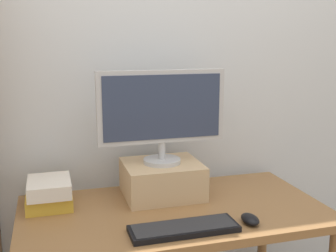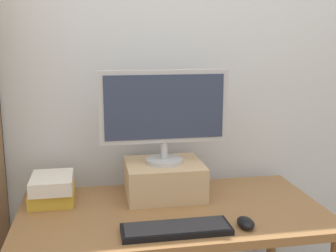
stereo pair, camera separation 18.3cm
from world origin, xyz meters
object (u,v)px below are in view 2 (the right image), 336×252
(computer_monitor, at_px, (164,111))
(computer_mouse, at_px, (246,223))
(desk, at_px, (172,226))
(keyboard, at_px, (176,229))
(book_stack, at_px, (52,189))
(riser_box, at_px, (164,179))

(computer_monitor, relative_size, computer_mouse, 5.71)
(desk, distance_m, keyboard, 0.25)
(book_stack, bearing_deg, desk, -18.65)
(riser_box, height_order, keyboard, riser_box)
(book_stack, bearing_deg, computer_mouse, -27.87)
(computer_monitor, height_order, book_stack, computer_monitor)
(desk, height_order, riser_box, riser_box)
(riser_box, distance_m, book_stack, 0.52)
(book_stack, bearing_deg, keyboard, -39.21)
(keyboard, relative_size, book_stack, 1.75)
(computer_monitor, xyz_separation_m, book_stack, (-0.51, 0.01, -0.34))
(desk, distance_m, computer_monitor, 0.52)
(riser_box, xyz_separation_m, book_stack, (-0.51, 0.01, -0.02))
(computer_mouse, distance_m, book_stack, 0.87)
(riser_box, xyz_separation_m, computer_monitor, (-0.00, -0.00, 0.33))
(riser_box, distance_m, keyboard, 0.40)
(keyboard, xyz_separation_m, book_stack, (-0.49, 0.40, 0.05))
(desk, relative_size, keyboard, 3.14)
(desk, distance_m, book_stack, 0.57)
(riser_box, height_order, computer_monitor, computer_monitor)
(computer_monitor, xyz_separation_m, keyboard, (-0.02, -0.39, -0.39))
(computer_monitor, bearing_deg, desk, -87.51)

